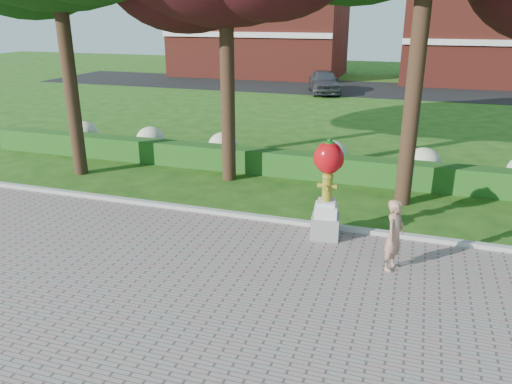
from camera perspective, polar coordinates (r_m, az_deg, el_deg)
ground at (r=10.60m, az=-4.71°, el=-9.34°), size 100.00×100.00×0.00m
curb at (r=13.09m, az=0.36°, el=-2.98°), size 40.00×0.18×0.15m
lawn_hedge at (r=16.62m, az=4.62°, el=3.16°), size 24.00×0.70×0.80m
hydrangea_row at (r=17.40m, az=7.26°, el=4.35°), size 20.10×1.10×0.99m
street at (r=37.03m, az=12.60°, el=11.42°), size 50.00×8.00×0.02m
building_left at (r=44.67m, az=0.41°, el=17.74°), size 14.00×8.00×7.00m
building_right at (r=42.74m, az=24.98°, el=15.49°), size 12.00×8.00×6.40m
hydrant_sculpture at (r=11.77m, az=8.15°, el=0.65°), size 0.73×0.73×2.43m
woman at (r=10.74m, az=15.53°, el=-4.79°), size 0.54×0.66×1.55m
parked_car at (r=34.51m, az=7.79°, el=12.42°), size 3.12×4.84×1.53m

